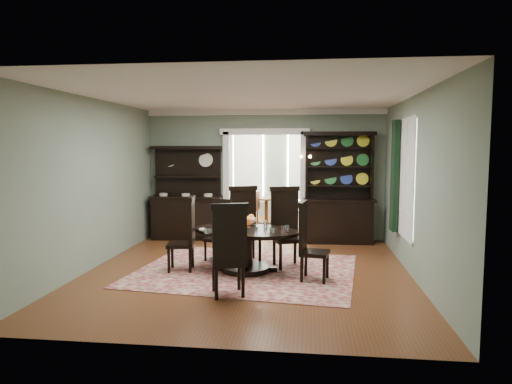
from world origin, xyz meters
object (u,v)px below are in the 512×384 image
at_px(sideboard, 187,206).
at_px(welsh_dresser, 338,203).
at_px(parlor_table, 266,207).
at_px(dining_table, 246,242).

distance_m(sideboard, welsh_dresser, 3.51).
relative_size(sideboard, parlor_table, 2.71).
bearing_deg(sideboard, parlor_table, 48.07).
bearing_deg(welsh_dresser, dining_table, -125.13).
distance_m(dining_table, parlor_table, 4.91).
bearing_deg(dining_table, parlor_table, 105.41).
bearing_deg(dining_table, sideboard, 137.56).
xyz_separation_m(dining_table, welsh_dresser, (1.73, 2.68, 0.39)).
bearing_deg(welsh_dresser, sideboard, 177.43).
bearing_deg(welsh_dresser, parlor_table, 127.26).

